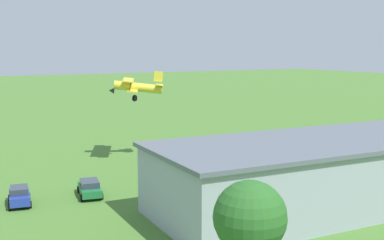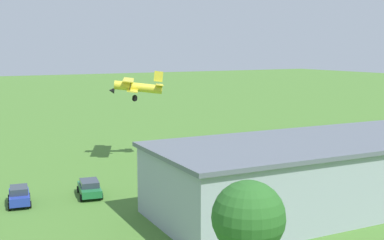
% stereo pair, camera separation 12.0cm
% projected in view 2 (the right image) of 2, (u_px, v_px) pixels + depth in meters
% --- Properties ---
extents(ground_plane, '(400.00, 400.00, 0.00)m').
position_uv_depth(ground_plane, '(154.00, 144.00, 74.15)').
color(ground_plane, '#47752D').
extents(hangar, '(37.15, 13.60, 6.05)m').
position_uv_depth(hangar, '(348.00, 169.00, 45.89)').
color(hangar, '#99A3AD').
rests_on(hangar, ground_plane).
extents(biplane, '(6.97, 7.98, 3.74)m').
position_uv_depth(biplane, '(136.00, 87.00, 63.69)').
color(biplane, yellow).
extents(car_green, '(2.68, 4.58, 1.51)m').
position_uv_depth(car_green, '(89.00, 188.00, 47.91)').
color(car_green, '#1E6B38').
rests_on(car_green, ground_plane).
extents(car_blue, '(2.41, 4.12, 1.64)m').
position_uv_depth(car_blue, '(19.00, 195.00, 45.23)').
color(car_blue, '#23389E').
rests_on(car_blue, ground_plane).
extents(person_watching_takeoff, '(0.54, 0.54, 1.78)m').
position_uv_depth(person_watching_takeoff, '(358.00, 147.00, 67.08)').
color(person_watching_takeoff, '#33723F').
rests_on(person_watching_takeoff, ground_plane).
extents(person_at_fence_line, '(0.52, 0.52, 1.70)m').
position_uv_depth(person_at_fence_line, '(327.00, 147.00, 67.69)').
color(person_at_fence_line, '#3F3F47').
rests_on(person_at_fence_line, ground_plane).
extents(person_beside_truck, '(0.53, 0.53, 1.64)m').
position_uv_depth(person_beside_truck, '(359.00, 144.00, 69.53)').
color(person_beside_truck, navy).
rests_on(person_beside_truck, ground_plane).
extents(tree_behind_hangar_right, '(3.63, 3.63, 7.59)m').
position_uv_depth(tree_behind_hangar_right, '(248.00, 218.00, 24.54)').
color(tree_behind_hangar_right, brown).
rests_on(tree_behind_hangar_right, ground_plane).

